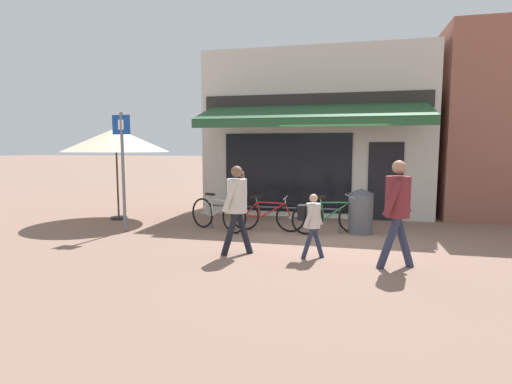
{
  "coord_description": "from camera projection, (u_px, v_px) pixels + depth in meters",
  "views": [
    {
      "loc": [
        0.4,
        -8.62,
        1.96
      ],
      "look_at": [
        -1.45,
        -0.69,
        1.05
      ],
      "focal_mm": 28.0,
      "sensor_mm": 36.0,
      "label": 1
    }
  ],
  "objects": [
    {
      "name": "bicycle_red",
      "position": [
        267.0,
        215.0,
        9.36
      ],
      "size": [
        1.78,
        0.52,
        0.83
      ],
      "rotation": [
        0.03,
        0.0,
        -0.0
      ],
      "color": "black",
      "rests_on": "ground_plane"
    },
    {
      "name": "shop_front",
      "position": [
        317.0,
        135.0,
        12.42
      ],
      "size": [
        6.49,
        4.59,
        4.73
      ],
      "color": "beige",
      "rests_on": "ground_plane"
    },
    {
      "name": "parking_sign",
      "position": [
        123.0,
        160.0,
        9.18
      ],
      "size": [
        0.44,
        0.07,
        2.76
      ],
      "color": "slate",
      "rests_on": "ground_plane"
    },
    {
      "name": "litter_bin",
      "position": [
        361.0,
        211.0,
        9.1
      ],
      "size": [
        0.56,
        0.56,
        1.03
      ],
      "color": "#515459",
      "rests_on": "ground_plane"
    },
    {
      "name": "pedestrian_child",
      "position": [
        311.0,
        218.0,
        7.04
      ],
      "size": [
        0.47,
        0.41,
        1.16
      ],
      "rotation": [
        0.0,
        0.0,
        -0.02
      ],
      "color": "#282D47",
      "rests_on": "ground_plane"
    },
    {
      "name": "bike_rack_rail",
      "position": [
        273.0,
        211.0,
        9.45
      ],
      "size": [
        3.2,
        0.04,
        0.57
      ],
      "color": "#47494F",
      "rests_on": "ground_plane"
    },
    {
      "name": "pedestrian_adult",
      "position": [
        237.0,
        200.0,
        7.26
      ],
      "size": [
        0.56,
        0.65,
        1.65
      ],
      "rotation": [
        0.0,
        0.0,
        0.09
      ],
      "color": "black",
      "rests_on": "ground_plane"
    },
    {
      "name": "cafe_parasol",
      "position": [
        116.0,
        140.0,
        10.75
      ],
      "size": [
        2.82,
        2.82,
        2.48
      ],
      "color": "#4C3D2D",
      "rests_on": "ground_plane"
    },
    {
      "name": "ground_plane",
      "position": [
        328.0,
        238.0,
        8.65
      ],
      "size": [
        160.0,
        160.0,
        0.0
      ],
      "primitive_type": "plane",
      "color": "#846656"
    },
    {
      "name": "bicycle_green",
      "position": [
        331.0,
        217.0,
        9.04
      ],
      "size": [
        1.74,
        0.81,
        0.89
      ],
      "rotation": [
        0.09,
        0.0,
        0.4
      ],
      "color": "black",
      "rests_on": "ground_plane"
    },
    {
      "name": "pedestrian_second_adult",
      "position": [
        398.0,
        203.0,
        6.43
      ],
      "size": [
        0.62,
        0.62,
        1.78
      ],
      "rotation": [
        0.0,
        0.0,
        -0.03
      ],
      "color": "#282D47",
      "rests_on": "ground_plane"
    },
    {
      "name": "bicycle_silver",
      "position": [
        218.0,
        214.0,
        9.44
      ],
      "size": [
        1.62,
        0.85,
        0.87
      ],
      "rotation": [
        -0.03,
        0.0,
        -0.46
      ],
      "color": "black",
      "rests_on": "ground_plane"
    }
  ]
}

